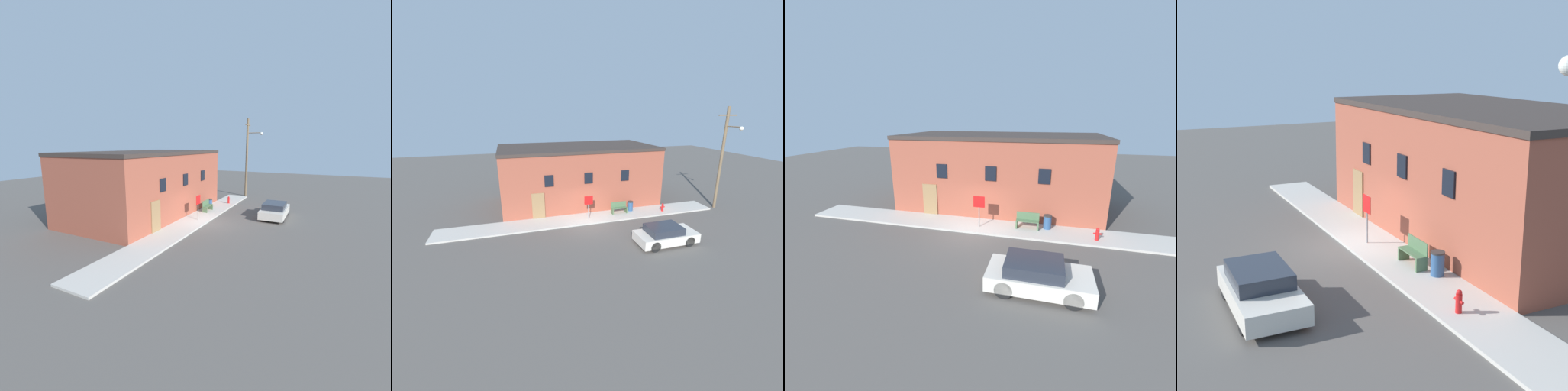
{
  "view_description": "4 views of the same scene",
  "coord_description": "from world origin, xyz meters",
  "views": [
    {
      "loc": [
        -17.4,
        -7.6,
        5.77
      ],
      "look_at": [
        0.17,
        1.1,
        2.0
      ],
      "focal_mm": 24.0,
      "sensor_mm": 36.0,
      "label": 1
    },
    {
      "loc": [
        -5.48,
        -17.54,
        8.25
      ],
      "look_at": [
        0.17,
        1.1,
        2.0
      ],
      "focal_mm": 24.0,
      "sensor_mm": 36.0,
      "label": 2
    },
    {
      "loc": [
        3.9,
        -13.23,
        6.39
      ],
      "look_at": [
        0.17,
        1.1,
        2.0
      ],
      "focal_mm": 24.0,
      "sensor_mm": 36.0,
      "label": 3
    },
    {
      "loc": [
        18.46,
        -7.6,
        7.14
      ],
      "look_at": [
        0.17,
        1.1,
        2.0
      ],
      "focal_mm": 50.0,
      "sensor_mm": 36.0,
      "label": 4
    }
  ],
  "objects": [
    {
      "name": "brick_building",
      "position": [
        0.55,
        5.77,
        2.65
      ],
      "size": [
        13.92,
        7.28,
        5.29
      ],
      "color": "#9E4C38",
      "rests_on": "ground"
    },
    {
      "name": "trash_bin",
      "position": [
        4.13,
        1.6,
        0.53
      ],
      "size": [
        0.48,
        0.48,
        0.83
      ],
      "color": "#2D517F",
      "rests_on": "sidewalk"
    },
    {
      "name": "fire_hydrant",
      "position": [
        6.73,
        0.68,
        0.46
      ],
      "size": [
        0.4,
        0.19,
        0.7
      ],
      "color": "red",
      "rests_on": "sidewalk"
    },
    {
      "name": "sidewalk",
      "position": [
        0.0,
        1.1,
        0.06
      ],
      "size": [
        22.35,
        2.19,
        0.12
      ],
      "color": "#BCB7AD",
      "rests_on": "ground"
    },
    {
      "name": "ground_plane",
      "position": [
        0.0,
        0.0,
        0.0
      ],
      "size": [
        80.0,
        80.0,
        0.0
      ],
      "primitive_type": "plane",
      "color": "#56514C"
    },
    {
      "name": "stop_sign",
      "position": [
        0.16,
        0.85,
        1.46
      ],
      "size": [
        0.69,
        0.06,
        1.91
      ],
      "color": "gray",
      "rests_on": "sidewalk"
    },
    {
      "name": "bench",
      "position": [
        2.99,
        1.35,
        0.57
      ],
      "size": [
        1.33,
        0.44,
        0.95
      ],
      "color": "#4C6B47",
      "rests_on": "sidewalk"
    },
    {
      "name": "parked_car",
      "position": [
        3.83,
        -4.24,
        0.62
      ],
      "size": [
        3.96,
        1.84,
        1.25
      ],
      "color": "black",
      "rests_on": "ground"
    }
  ]
}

